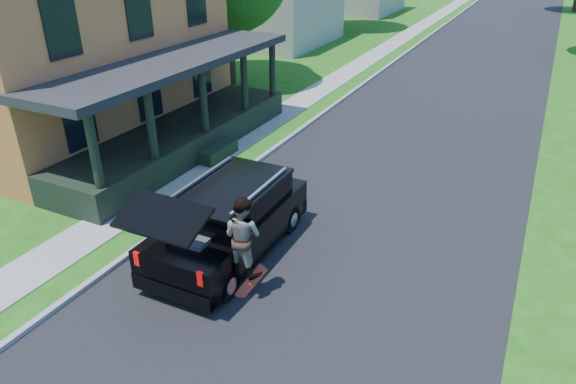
% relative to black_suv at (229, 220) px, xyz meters
% --- Properties ---
extents(ground, '(140.00, 140.00, 0.00)m').
position_rel_black_suv_xyz_m(ground, '(2.05, -1.50, -0.86)').
color(ground, '#1C5410').
rests_on(ground, ground).
extents(street, '(8.00, 120.00, 0.02)m').
position_rel_black_suv_xyz_m(street, '(2.05, 18.50, -0.86)').
color(street, black).
rests_on(street, ground).
extents(curb, '(0.15, 120.00, 0.12)m').
position_rel_black_suv_xyz_m(curb, '(-2.00, 18.50, -0.86)').
color(curb, gray).
rests_on(curb, ground).
extents(sidewalk, '(1.30, 120.00, 0.03)m').
position_rel_black_suv_xyz_m(sidewalk, '(-3.55, 18.50, -0.86)').
color(sidewalk, gray).
rests_on(sidewalk, ground).
extents(front_walk, '(6.50, 1.20, 0.03)m').
position_rel_black_suv_xyz_m(front_walk, '(-7.45, 4.50, -0.86)').
color(front_walk, gray).
rests_on(front_walk, ground).
extents(black_suv, '(1.91, 4.85, 2.25)m').
position_rel_black_suv_xyz_m(black_suv, '(0.00, 0.00, 0.00)').
color(black_suv, black).
rests_on(black_suv, ground).
extents(skateboarder, '(0.88, 0.72, 1.68)m').
position_rel_black_suv_xyz_m(skateboarder, '(1.05, -1.11, 0.51)').
color(skateboarder, black).
rests_on(skateboarder, ground).
extents(skateboard, '(0.53, 0.56, 0.67)m').
position_rel_black_suv_xyz_m(skateboard, '(1.18, -1.08, -0.61)').
color(skateboard, '#A2230D').
rests_on(skateboard, ground).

